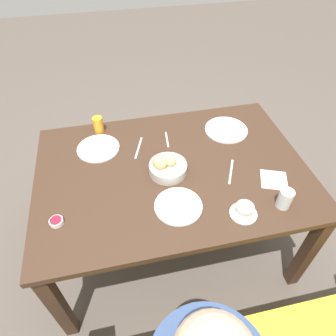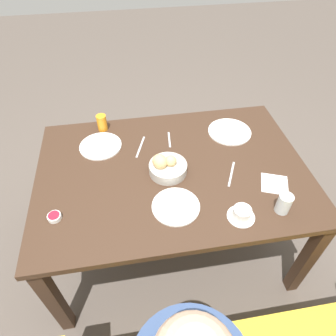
{
  "view_description": "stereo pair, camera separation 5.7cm",
  "coord_description": "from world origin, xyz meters",
  "px_view_note": "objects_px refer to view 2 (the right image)",
  "views": [
    {
      "loc": [
        0.27,
        1.12,
        1.86
      ],
      "look_at": [
        0.03,
        0.02,
        0.74
      ],
      "focal_mm": 32.0,
      "sensor_mm": 36.0,
      "label": 1
    },
    {
      "loc": [
        0.21,
        1.13,
        1.86
      ],
      "look_at": [
        0.03,
        0.02,
        0.74
      ],
      "focal_mm": 32.0,
      "sensor_mm": 36.0,
      "label": 2
    }
  ],
  "objects_px": {
    "plate_near_left": "(230,132)",
    "jam_bowl_berry": "(54,217)",
    "plate_near_right": "(101,146)",
    "spoon_coffee": "(169,140)",
    "water_tumbler": "(284,203)",
    "fork_silver": "(140,147)",
    "plate_far_center": "(176,206)",
    "bread_basket": "(166,166)",
    "juice_glass": "(102,123)",
    "napkin": "(274,184)",
    "knife_silver": "(231,174)",
    "coffee_cup": "(242,214)"
  },
  "relations": [
    {
      "from": "plate_near_left",
      "to": "jam_bowl_berry",
      "type": "height_order",
      "value": "jam_bowl_berry"
    },
    {
      "from": "plate_near_right",
      "to": "jam_bowl_berry",
      "type": "height_order",
      "value": "jam_bowl_berry"
    },
    {
      "from": "plate_near_right",
      "to": "spoon_coffee",
      "type": "distance_m",
      "value": 0.41
    },
    {
      "from": "water_tumbler",
      "to": "fork_silver",
      "type": "bearing_deg",
      "value": -42.64
    },
    {
      "from": "plate_near_right",
      "to": "water_tumbler",
      "type": "xyz_separation_m",
      "value": [
        -0.85,
        0.61,
        0.05
      ]
    },
    {
      "from": "plate_near_left",
      "to": "spoon_coffee",
      "type": "relative_size",
      "value": 1.87
    },
    {
      "from": "water_tumbler",
      "to": "plate_near_left",
      "type": "bearing_deg",
      "value": -84.44
    },
    {
      "from": "plate_far_center",
      "to": "water_tumbler",
      "type": "distance_m",
      "value": 0.5
    },
    {
      "from": "bread_basket",
      "to": "fork_silver",
      "type": "distance_m",
      "value": 0.26
    },
    {
      "from": "juice_glass",
      "to": "napkin",
      "type": "height_order",
      "value": "juice_glass"
    },
    {
      "from": "jam_bowl_berry",
      "to": "knife_silver",
      "type": "distance_m",
      "value": 0.91
    },
    {
      "from": "knife_silver",
      "to": "spoon_coffee",
      "type": "bearing_deg",
      "value": -50.28
    },
    {
      "from": "plate_near_right",
      "to": "juice_glass",
      "type": "distance_m",
      "value": 0.17
    },
    {
      "from": "plate_near_left",
      "to": "plate_near_right",
      "type": "relative_size",
      "value": 1.08
    },
    {
      "from": "plate_near_left",
      "to": "fork_silver",
      "type": "bearing_deg",
      "value": 4.88
    },
    {
      "from": "juice_glass",
      "to": "knife_silver",
      "type": "relative_size",
      "value": 0.59
    },
    {
      "from": "plate_far_center",
      "to": "napkin",
      "type": "xyz_separation_m",
      "value": [
        -0.53,
        -0.06,
        -0.0
      ]
    },
    {
      "from": "plate_near_right",
      "to": "water_tumbler",
      "type": "relative_size",
      "value": 2.39
    },
    {
      "from": "bread_basket",
      "to": "napkin",
      "type": "xyz_separation_m",
      "value": [
        -0.54,
        0.18,
        -0.04
      ]
    },
    {
      "from": "water_tumbler",
      "to": "napkin",
      "type": "bearing_deg",
      "value": -102.88
    },
    {
      "from": "fork_silver",
      "to": "bread_basket",
      "type": "bearing_deg",
      "value": 117.18
    },
    {
      "from": "plate_near_right",
      "to": "fork_silver",
      "type": "relative_size",
      "value": 1.35
    },
    {
      "from": "juice_glass",
      "to": "bread_basket",
      "type": "bearing_deg",
      "value": 127.33
    },
    {
      "from": "spoon_coffee",
      "to": "water_tumbler",
      "type": "bearing_deg",
      "value": 125.97
    },
    {
      "from": "water_tumbler",
      "to": "knife_silver",
      "type": "xyz_separation_m",
      "value": [
        0.16,
        -0.27,
        -0.05
      ]
    },
    {
      "from": "jam_bowl_berry",
      "to": "plate_far_center",
      "type": "bearing_deg",
      "value": 177.22
    },
    {
      "from": "plate_far_center",
      "to": "spoon_coffee",
      "type": "bearing_deg",
      "value": -96.06
    },
    {
      "from": "coffee_cup",
      "to": "knife_silver",
      "type": "xyz_separation_m",
      "value": [
        -0.04,
        -0.28,
        -0.02
      ]
    },
    {
      "from": "plate_far_center",
      "to": "jam_bowl_berry",
      "type": "height_order",
      "value": "jam_bowl_berry"
    },
    {
      "from": "plate_near_right",
      "to": "napkin",
      "type": "bearing_deg",
      "value": 153.16
    },
    {
      "from": "juice_glass",
      "to": "knife_silver",
      "type": "height_order",
      "value": "juice_glass"
    },
    {
      "from": "plate_near_right",
      "to": "knife_silver",
      "type": "bearing_deg",
      "value": 153.66
    },
    {
      "from": "plate_far_center",
      "to": "coffee_cup",
      "type": "height_order",
      "value": "coffee_cup"
    },
    {
      "from": "plate_near_left",
      "to": "fork_silver",
      "type": "relative_size",
      "value": 1.46
    },
    {
      "from": "plate_near_left",
      "to": "plate_near_right",
      "type": "bearing_deg",
      "value": 0.48
    },
    {
      "from": "coffee_cup",
      "to": "spoon_coffee",
      "type": "bearing_deg",
      "value": -68.93
    },
    {
      "from": "fork_silver",
      "to": "napkin",
      "type": "relative_size",
      "value": 1.04
    },
    {
      "from": "knife_silver",
      "to": "coffee_cup",
      "type": "bearing_deg",
      "value": 80.97
    },
    {
      "from": "bread_basket",
      "to": "juice_glass",
      "type": "relative_size",
      "value": 2.0
    },
    {
      "from": "plate_far_center",
      "to": "coffee_cup",
      "type": "bearing_deg",
      "value": 159.7
    },
    {
      "from": "plate_near_right",
      "to": "coffee_cup",
      "type": "height_order",
      "value": "coffee_cup"
    },
    {
      "from": "plate_near_right",
      "to": "napkin",
      "type": "relative_size",
      "value": 1.41
    },
    {
      "from": "fork_silver",
      "to": "spoon_coffee",
      "type": "bearing_deg",
      "value": -168.23
    },
    {
      "from": "fork_silver",
      "to": "knife_silver",
      "type": "relative_size",
      "value": 1.04
    },
    {
      "from": "juice_glass",
      "to": "plate_near_left",
      "type": "bearing_deg",
      "value": 168.38
    },
    {
      "from": "plate_near_right",
      "to": "jam_bowl_berry",
      "type": "bearing_deg",
      "value": 66.05
    },
    {
      "from": "plate_near_left",
      "to": "water_tumbler",
      "type": "xyz_separation_m",
      "value": [
        -0.06,
        0.62,
        0.05
      ]
    },
    {
      "from": "bread_basket",
      "to": "fork_silver",
      "type": "bearing_deg",
      "value": -62.82
    },
    {
      "from": "plate_near_right",
      "to": "spoon_coffee",
      "type": "bearing_deg",
      "value": 179.45
    },
    {
      "from": "bread_basket",
      "to": "spoon_coffee",
      "type": "height_order",
      "value": "bread_basket"
    }
  ]
}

